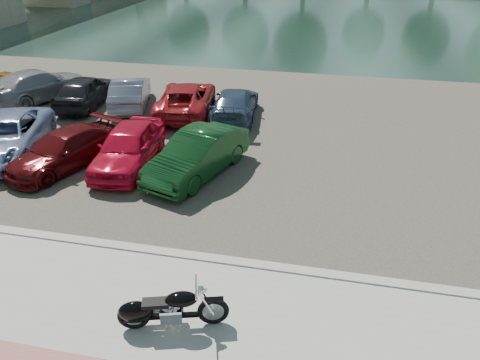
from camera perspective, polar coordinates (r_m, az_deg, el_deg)
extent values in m
plane|color=#595447|center=(10.91, -9.44, -15.78)|extent=(200.00, 200.00, 0.00)
cube|color=#9E9B94|center=(10.25, -11.54, -19.31)|extent=(60.00, 6.00, 0.10)
cube|color=#9E9B94|center=(12.27, -6.15, -9.26)|extent=(60.00, 0.30, 0.14)
cube|color=#3B3730|center=(19.93, 1.76, 6.26)|extent=(60.00, 18.00, 0.04)
cube|color=#182B27|center=(47.87, 8.59, 19.10)|extent=(120.00, 40.00, 0.00)
torus|color=black|center=(10.21, -3.28, -15.67)|extent=(0.69, 0.32, 0.68)
torus|color=black|center=(10.34, -12.83, -15.87)|extent=(0.69, 0.32, 0.68)
cylinder|color=#B2B2B7|center=(10.21, -3.28, -15.67)|extent=(0.46, 0.19, 0.46)
cylinder|color=#B2B2B7|center=(10.34, -12.83, -15.87)|extent=(0.46, 0.19, 0.46)
cylinder|color=silver|center=(9.93, -4.15, -14.85)|extent=(0.33, 0.14, 0.63)
cylinder|color=silver|center=(10.08, -4.17, -14.07)|extent=(0.33, 0.14, 0.63)
cylinder|color=silver|center=(9.75, -5.38, -12.84)|extent=(0.26, 0.73, 0.04)
sphere|color=silver|center=(9.80, -4.76, -13.17)|extent=(0.20, 0.20, 0.16)
sphere|color=silver|center=(9.80, -4.34, -13.15)|extent=(0.14, 0.14, 0.11)
cube|color=black|center=(10.00, -3.33, -14.40)|extent=(0.47, 0.27, 0.06)
cube|color=black|center=(10.28, -8.06, -16.07)|extent=(1.18, 0.45, 0.08)
cube|color=silver|center=(10.24, -8.38, -15.79)|extent=(0.52, 0.44, 0.34)
cylinder|color=silver|center=(10.09, -7.87, -14.97)|extent=(0.29, 0.24, 0.27)
cylinder|color=silver|center=(10.11, -9.04, -14.99)|extent=(0.29, 0.24, 0.27)
ellipsoid|color=black|center=(9.97, -7.17, -14.24)|extent=(0.76, 0.54, 0.32)
cube|color=black|center=(10.06, -10.26, -14.55)|extent=(0.61, 0.43, 0.10)
ellipsoid|color=black|center=(10.25, -12.61, -15.39)|extent=(0.79, 0.54, 0.50)
cube|color=black|center=(10.30, -12.86, -15.67)|extent=(0.44, 0.29, 0.30)
cylinder|color=silver|center=(10.47, -9.98, -15.72)|extent=(1.08, 0.41, 0.09)
cylinder|color=silver|center=(10.42, -10.02, -15.40)|extent=(1.08, 0.41, 0.09)
cylinder|color=#B2B2B7|center=(10.27, -8.91, -17.38)|extent=(0.06, 0.14, 0.22)
imported|color=#8393BF|center=(19.33, -26.65, 4.78)|extent=(3.72, 5.61, 1.43)
imported|color=#4F0B0E|center=(17.54, -20.72, 3.48)|extent=(3.24, 4.74, 1.27)
imported|color=red|center=(16.86, -13.45, 3.99)|extent=(2.10, 4.49, 1.49)
imported|color=#103C19|center=(15.89, -5.20, 3.12)|extent=(2.85, 4.73, 1.47)
imported|color=gray|center=(25.20, -23.41, 10.59)|extent=(3.74, 5.53, 1.49)
imported|color=black|center=(23.52, -18.36, 10.29)|extent=(2.14, 4.45, 1.47)
imported|color=slate|center=(22.76, -13.23, 10.32)|extent=(2.67, 4.51, 1.41)
imported|color=#AE1D22|center=(21.53, -6.62, 9.84)|extent=(3.08, 5.33, 1.40)
imported|color=#344666|center=(20.91, -0.61, 9.31)|extent=(2.24, 4.63, 1.30)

